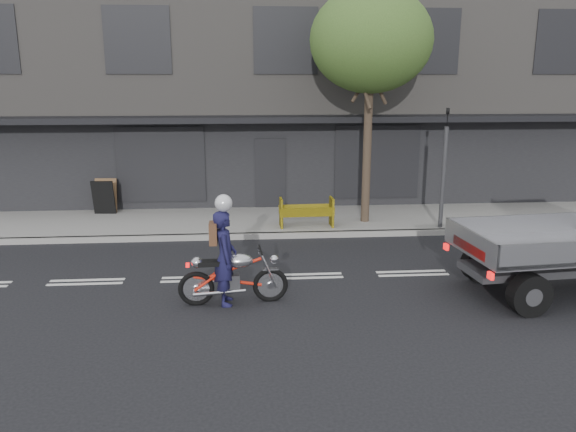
# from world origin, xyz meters

# --- Properties ---
(ground) EXTENTS (80.00, 80.00, 0.00)m
(ground) POSITION_xyz_m (0.00, 0.00, 0.00)
(ground) COLOR black
(ground) RESTS_ON ground
(sidewalk) EXTENTS (32.00, 3.20, 0.15)m
(sidewalk) POSITION_xyz_m (0.00, 4.70, 0.07)
(sidewalk) COLOR gray
(sidewalk) RESTS_ON ground
(kerb) EXTENTS (32.00, 0.20, 0.15)m
(kerb) POSITION_xyz_m (0.00, 3.10, 0.07)
(kerb) COLOR gray
(kerb) RESTS_ON ground
(building_main) EXTENTS (26.00, 10.00, 8.00)m
(building_main) POSITION_xyz_m (0.00, 11.30, 4.00)
(building_main) COLOR slate
(building_main) RESTS_ON ground
(street_tree) EXTENTS (3.40, 3.40, 6.74)m
(street_tree) POSITION_xyz_m (2.20, 4.20, 5.28)
(street_tree) COLOR #382B21
(street_tree) RESTS_ON ground
(traffic_light_pole) EXTENTS (0.12, 0.12, 3.50)m
(traffic_light_pole) POSITION_xyz_m (4.20, 3.35, 1.65)
(traffic_light_pole) COLOR #2D2D30
(traffic_light_pole) RESTS_ON ground
(motorcycle) EXTENTS (2.15, 0.62, 1.10)m
(motorcycle) POSITION_xyz_m (-1.59, -1.39, 0.57)
(motorcycle) COLOR black
(motorcycle) RESTS_ON ground
(rider) EXTENTS (0.49, 0.71, 1.86)m
(rider) POSITION_xyz_m (-1.74, -1.39, 0.93)
(rider) COLOR #17163D
(rider) RESTS_ON ground
(construction_barrier) EXTENTS (1.57, 0.66, 0.87)m
(construction_barrier) POSITION_xyz_m (0.40, 3.50, 0.58)
(construction_barrier) COLOR #D8B80B
(construction_barrier) RESTS_ON sidewalk
(sandwich_board) EXTENTS (0.71, 0.50, 1.07)m
(sandwich_board) POSITION_xyz_m (-5.72, 5.65, 0.69)
(sandwich_board) COLOR black
(sandwich_board) RESTS_ON sidewalk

